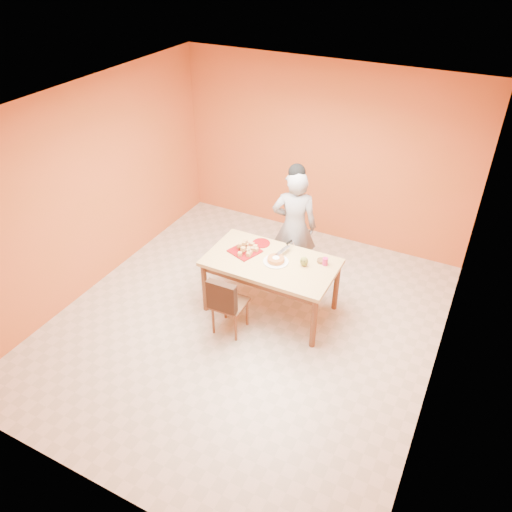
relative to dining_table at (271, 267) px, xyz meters
The scene contains 17 objects.
floor 0.80m from the dining_table, 110.17° to the right, with size 5.00×5.00×0.00m, color beige.
ceiling 2.08m from the dining_table, 110.17° to the right, with size 5.00×5.00×0.00m, color white.
wall_back 2.20m from the dining_table, 94.15° to the left, with size 4.50×4.50×0.00m, color #D65F31.
wall_left 2.53m from the dining_table, behind, with size 5.00×5.00×0.00m, color #D65F31.
wall_right 2.25m from the dining_table, 11.13° to the right, with size 5.00×5.00×0.00m, color #D65F31.
dining_table is the anchor object (origin of this frame).
dining_chair 0.69m from the dining_table, 114.86° to the right, with size 0.39×0.45×0.83m.
pastry_pile 0.42m from the dining_table, behind, with size 0.30×0.30×0.10m, color tan, non-canonical shape.
person 0.79m from the dining_table, 92.20° to the left, with size 0.60×0.39×1.65m, color gray.
pastry_platter 0.40m from the dining_table, behind, with size 0.33×0.33×0.02m, color maroon.
red_dinner_plate 0.42m from the dining_table, 133.85° to the left, with size 0.23×0.23×0.01m, color maroon.
white_cake_plate 0.12m from the dining_table, ahead, with size 0.31×0.31×0.01m, color white.
sponge_cake 0.14m from the dining_table, ahead, with size 0.21×0.21×0.05m, color orange.
cake_server 0.26m from the dining_table, 68.95° to the left, with size 0.05×0.28×0.01m, color white.
egg_ornament 0.44m from the dining_table, 12.32° to the left, with size 0.10×0.08×0.13m, color olive.
magenta_glass 0.67m from the dining_table, 20.00° to the left, with size 0.07×0.07×0.10m, color #C81E68.
checker_tin 0.62m from the dining_table, 24.69° to the left, with size 0.11×0.11×0.03m, color #3D2410.
Camera 1 is at (2.26, -4.13, 4.24)m, focal length 35.00 mm.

